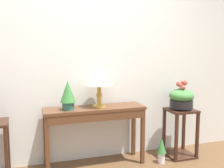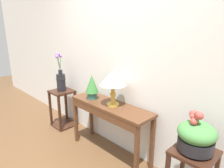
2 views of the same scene
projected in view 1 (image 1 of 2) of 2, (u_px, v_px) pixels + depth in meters
name	position (u px, v px, depth m)	size (l,w,h in m)	color
back_wall_with_art	(89.00, 53.00, 3.42)	(9.00, 0.10, 2.80)	silver
console_table	(95.00, 117.00, 3.24)	(1.24, 0.36, 0.75)	#56331E
table_lamp	(99.00, 79.00, 3.22)	(0.34, 0.34, 0.46)	gold
potted_plant_on_console	(68.00, 94.00, 3.09)	(0.18, 0.18, 0.34)	#2D665B
pedestal_stand_right	(180.00, 133.00, 3.58)	(0.36, 0.36, 0.66)	#381E14
planter_bowl_wide_right	(181.00, 98.00, 3.52)	(0.33, 0.33, 0.39)	black
potted_plant_floor	(162.00, 149.00, 3.37)	(0.12, 0.12, 0.34)	silver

